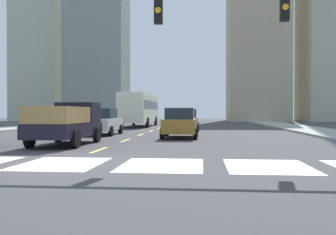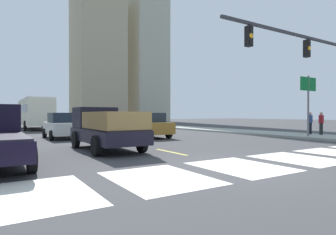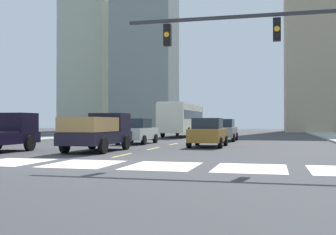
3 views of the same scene
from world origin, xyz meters
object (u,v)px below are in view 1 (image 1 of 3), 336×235
object	(u,v)px
pickup_stakebed	(70,124)
sedan_near_right	(102,122)
city_bus	(140,108)
traffic_signal_gantry	(324,26)
sedan_near_left	(180,123)
sedan_mid	(186,120)

from	to	relation	value
pickup_stakebed	sedan_near_right	distance (m)	7.10
pickup_stakebed	city_bus	world-z (taller)	city_bus
traffic_signal_gantry	sedan_near_left	bearing A→B (deg)	119.12
sedan_near_right	sedan_mid	distance (m)	7.70
city_bus	pickup_stakebed	bearing A→B (deg)	-90.33
pickup_stakebed	sedan_mid	distance (m)	13.64
sedan_near_right	sedan_mid	bearing A→B (deg)	48.11
pickup_stakebed	traffic_signal_gantry	size ratio (longest dim) A/B	0.50
city_bus	sedan_near_left	world-z (taller)	city_bus
city_bus	sedan_mid	size ratio (longest dim) A/B	2.45
sedan_mid	pickup_stakebed	bearing A→B (deg)	-112.56
sedan_near_right	pickup_stakebed	bearing A→B (deg)	-86.17
sedan_near_right	traffic_signal_gantry	world-z (taller)	traffic_signal_gantry
sedan_near_left	city_bus	bearing A→B (deg)	109.68
city_bus	traffic_signal_gantry	distance (m)	28.04
city_bus	sedan_near_right	size ratio (longest dim) A/B	2.45
city_bus	sedan_near_right	world-z (taller)	city_bus
sedan_near_left	traffic_signal_gantry	bearing A→B (deg)	-58.42
city_bus	sedan_mid	distance (m)	10.21
city_bus	sedan_near_left	xyz separation A→B (m)	(5.18, -16.70, -1.09)
sedan_near_left	sedan_mid	distance (m)	7.97
pickup_stakebed	sedan_mid	bearing A→B (deg)	71.83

